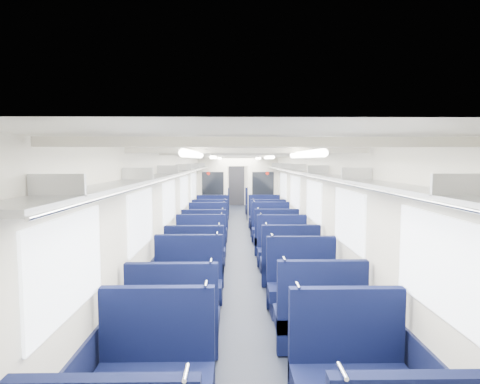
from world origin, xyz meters
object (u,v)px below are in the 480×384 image
(end_door, at_px, (237,185))
(seat_7, at_px, (302,290))
(seat_6, at_px, (188,287))
(seat_14, at_px, (208,231))
(bulkhead, at_px, (238,188))
(seat_19, at_px, (264,219))
(seat_11, at_px, (282,253))
(seat_21, at_px, (260,211))
(seat_20, at_px, (215,210))
(seat_4, at_px, (174,325))
(seat_5, at_px, (319,321))
(seat_18, at_px, (212,219))
(seat_16, at_px, (210,225))
(seat_9, at_px, (289,266))
(seat_15, at_px, (271,231))
(seat_23, at_px, (258,207))
(seat_2, at_px, (155,377))
(seat_8, at_px, (195,267))
(seat_13, at_px, (276,240))
(seat_10, at_px, (200,252))
(seat_3, at_px, (350,379))
(seat_12, at_px, (204,241))
(seat_22, at_px, (217,207))

(end_door, bearing_deg, seat_7, -86.56)
(seat_6, height_order, seat_14, same)
(bulkhead, relative_size, seat_19, 2.48)
(seat_11, relative_size, seat_21, 1.00)
(seat_14, xyz_separation_m, seat_20, (0.00, 4.36, 0.00))
(seat_4, bearing_deg, seat_5, 2.78)
(seat_6, relative_size, seat_18, 1.00)
(seat_4, bearing_deg, seat_16, 90.00)
(end_door, relative_size, seat_6, 1.77)
(seat_6, height_order, seat_9, same)
(seat_15, relative_size, seat_23, 1.00)
(seat_20, xyz_separation_m, seat_23, (1.66, 1.16, 0.00))
(end_door, height_order, seat_9, end_door)
(seat_2, bearing_deg, seat_18, 90.00)
(bulkhead, height_order, seat_8, bulkhead)
(end_door, height_order, seat_13, end_door)
(seat_10, bearing_deg, seat_20, 90.00)
(seat_13, height_order, seat_23, same)
(bulkhead, height_order, seat_11, bulkhead)
(seat_2, distance_m, seat_3, 1.66)
(seat_4, bearing_deg, seat_12, 90.00)
(seat_10, distance_m, seat_13, 2.02)
(seat_4, xyz_separation_m, seat_8, (0.00, 2.43, 0.00))
(seat_6, bearing_deg, seat_11, 52.01)
(seat_6, bearing_deg, seat_12, 90.00)
(seat_8, bearing_deg, seat_15, 64.70)
(seat_8, bearing_deg, seat_14, 90.00)
(seat_9, distance_m, seat_23, 8.91)
(seat_3, bearing_deg, seat_2, 178.23)
(seat_11, bearing_deg, bulkhead, 97.94)
(seat_19, bearing_deg, seat_11, -90.00)
(seat_5, distance_m, seat_9, 2.39)
(seat_19, relative_size, seat_23, 1.00)
(seat_15, xyz_separation_m, seat_20, (-1.66, 4.28, 0.00))
(seat_3, distance_m, seat_5, 1.21)
(seat_23, bearing_deg, seat_20, -145.05)
(seat_13, distance_m, seat_22, 6.75)
(seat_9, bearing_deg, seat_7, -90.00)
(seat_4, bearing_deg, end_door, 86.83)
(seat_12, bearing_deg, seat_9, -52.31)
(seat_5, height_order, seat_11, same)
(end_door, xyz_separation_m, seat_20, (-0.83, -4.77, -0.65))
(seat_18, bearing_deg, seat_6, -90.00)
(seat_18, distance_m, seat_20, 2.19)
(seat_10, distance_m, seat_16, 3.34)
(seat_16, bearing_deg, seat_6, -90.00)
(seat_5, relative_size, seat_20, 1.00)
(seat_8, relative_size, seat_9, 1.00)
(seat_11, distance_m, seat_22, 7.95)
(seat_10, xyz_separation_m, seat_18, (0.00, 4.48, 0.00))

